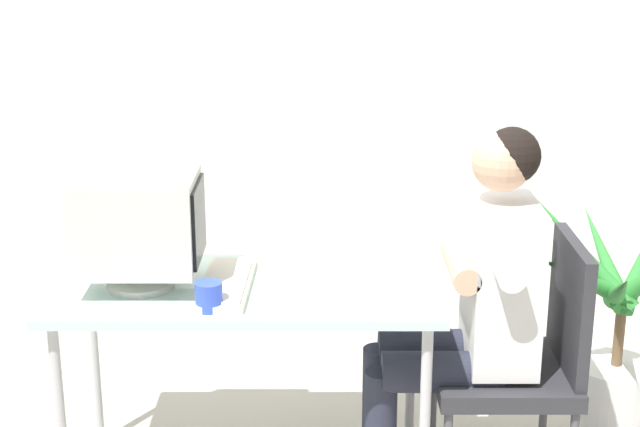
{
  "coord_description": "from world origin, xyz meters",
  "views": [
    {
      "loc": [
        0.25,
        -3.04,
        1.94
      ],
      "look_at": [
        0.26,
        0.0,
        0.99
      ],
      "focal_mm": 54.86,
      "sensor_mm": 36.0,
      "label": 1
    }
  ],
  "objects_px": {
    "crt_monitor": "(134,223)",
    "potted_plant": "(614,336)",
    "desk": "(242,303)",
    "keyboard": "(222,284)",
    "office_chair": "(520,354)",
    "desk_mug": "(205,296)",
    "person_seated": "(466,300)"
  },
  "relations": [
    {
      "from": "office_chair",
      "to": "desk_mug",
      "type": "distance_m",
      "value": 1.11
    },
    {
      "from": "person_seated",
      "to": "desk_mug",
      "type": "distance_m",
      "value": 0.88
    },
    {
      "from": "crt_monitor",
      "to": "keyboard",
      "type": "relative_size",
      "value": 0.87
    },
    {
      "from": "office_chair",
      "to": "person_seated",
      "type": "relative_size",
      "value": 0.7
    },
    {
      "from": "person_seated",
      "to": "desk_mug",
      "type": "bearing_deg",
      "value": -166.22
    },
    {
      "from": "crt_monitor",
      "to": "desk_mug",
      "type": "bearing_deg",
      "value": -38.84
    },
    {
      "from": "office_chair",
      "to": "person_seated",
      "type": "height_order",
      "value": "person_seated"
    },
    {
      "from": "potted_plant",
      "to": "desk_mug",
      "type": "xyz_separation_m",
      "value": [
        -1.48,
        -0.55,
        0.39
      ]
    },
    {
      "from": "crt_monitor",
      "to": "office_chair",
      "type": "xyz_separation_m",
      "value": [
        1.29,
        0.01,
        -0.47
      ]
    },
    {
      "from": "office_chair",
      "to": "person_seated",
      "type": "bearing_deg",
      "value": 180.0
    },
    {
      "from": "desk",
      "to": "keyboard",
      "type": "distance_m",
      "value": 0.1
    },
    {
      "from": "crt_monitor",
      "to": "keyboard",
      "type": "bearing_deg",
      "value": -2.74
    },
    {
      "from": "desk_mug",
      "to": "office_chair",
      "type": "bearing_deg",
      "value": 11.28
    },
    {
      "from": "keyboard",
      "to": "potted_plant",
      "type": "relative_size",
      "value": 0.48
    },
    {
      "from": "potted_plant",
      "to": "desk_mug",
      "type": "distance_m",
      "value": 1.62
    },
    {
      "from": "office_chair",
      "to": "desk_mug",
      "type": "height_order",
      "value": "office_chair"
    },
    {
      "from": "desk_mug",
      "to": "desk",
      "type": "bearing_deg",
      "value": 65.0
    },
    {
      "from": "office_chair",
      "to": "desk_mug",
      "type": "bearing_deg",
      "value": -168.72
    },
    {
      "from": "crt_monitor",
      "to": "person_seated",
      "type": "distance_m",
      "value": 1.13
    },
    {
      "from": "desk",
      "to": "person_seated",
      "type": "relative_size",
      "value": 1.01
    },
    {
      "from": "crt_monitor",
      "to": "office_chair",
      "type": "relative_size",
      "value": 0.45
    },
    {
      "from": "crt_monitor",
      "to": "potted_plant",
      "type": "bearing_deg",
      "value": 11.69
    },
    {
      "from": "desk",
      "to": "potted_plant",
      "type": "distance_m",
      "value": 1.45
    },
    {
      "from": "crt_monitor",
      "to": "potted_plant",
      "type": "distance_m",
      "value": 1.85
    },
    {
      "from": "person_seated",
      "to": "desk",
      "type": "bearing_deg",
      "value": 179.92
    },
    {
      "from": "keyboard",
      "to": "potted_plant",
      "type": "xyz_separation_m",
      "value": [
        1.44,
        0.37,
        -0.36
      ]
    },
    {
      "from": "desk",
      "to": "crt_monitor",
      "type": "height_order",
      "value": "crt_monitor"
    },
    {
      "from": "desk",
      "to": "keyboard",
      "type": "bearing_deg",
      "value": -156.62
    },
    {
      "from": "crt_monitor",
      "to": "person_seated",
      "type": "height_order",
      "value": "person_seated"
    },
    {
      "from": "crt_monitor",
      "to": "desk_mug",
      "type": "distance_m",
      "value": 0.36
    },
    {
      "from": "potted_plant",
      "to": "office_chair",
      "type": "bearing_deg",
      "value": -141.26
    },
    {
      "from": "crt_monitor",
      "to": "keyboard",
      "type": "xyz_separation_m",
      "value": [
        0.28,
        -0.01,
        -0.21
      ]
    }
  ]
}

